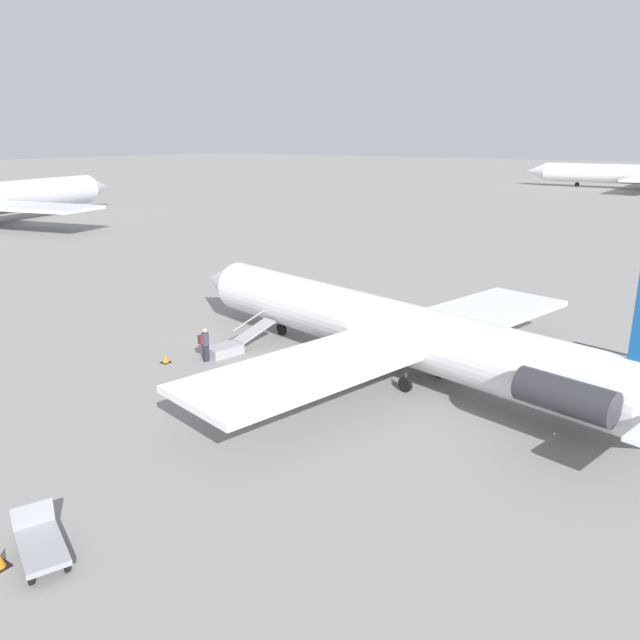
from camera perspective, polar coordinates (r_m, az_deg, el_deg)
name	(u,v)px	position (r m, az deg, el deg)	size (l,w,h in m)	color
ground_plane	(383,371)	(30.60, 5.82, -4.62)	(600.00, 600.00, 0.00)	gray
airplane_main	(401,332)	(29.26, 7.40, -1.06)	(30.65, 23.41, 7.41)	silver
boarding_stairs	(231,346)	(33.08, -8.17, -2.36)	(1.83, 4.14, 1.80)	#99999E
passenger	(205,342)	(31.87, -10.49, -2.04)	(0.39, 0.56, 1.74)	#23232D
luggage_cart	(41,544)	(19.26, -24.18, -18.19)	(2.45, 1.84, 1.22)	gray
traffic_cone_near_stairs	(166,359)	(32.35, -13.94, -3.44)	(0.44, 0.44, 0.48)	black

